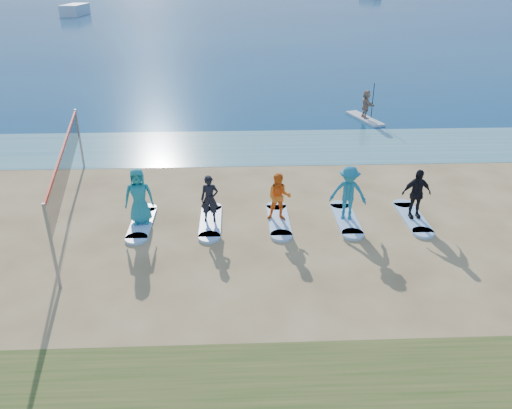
{
  "coord_description": "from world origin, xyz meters",
  "views": [
    {
      "loc": [
        -2.06,
        -11.86,
        7.82
      ],
      "look_at": [
        -1.48,
        2.0,
        1.1
      ],
      "focal_mm": 35.0,
      "sensor_mm": 36.0,
      "label": 1
    }
  ],
  "objects_px": {
    "volleyball_net": "(66,162)",
    "paddleboard": "(365,118)",
    "paddleboarder": "(366,104)",
    "surfboard_3": "(346,219)",
    "student_0": "(139,196)",
    "boat_offshore_a": "(76,15)",
    "student_1": "(210,199)",
    "surfboard_4": "(413,218)",
    "surfboard_0": "(142,223)",
    "student_4": "(416,194)",
    "student_3": "(348,193)",
    "surfboard_2": "(279,220)",
    "surfboard_1": "(211,222)",
    "student_2": "(279,197)"
  },
  "relations": [
    {
      "from": "volleyball_net",
      "to": "paddleboard",
      "type": "distance_m",
      "value": 16.99
    },
    {
      "from": "paddleboarder",
      "to": "surfboard_3",
      "type": "distance_m",
      "value": 12.44
    },
    {
      "from": "student_0",
      "to": "boat_offshore_a",
      "type": "bearing_deg",
      "value": 100.82
    },
    {
      "from": "student_1",
      "to": "surfboard_4",
      "type": "height_order",
      "value": "student_1"
    },
    {
      "from": "surfboard_0",
      "to": "student_4",
      "type": "distance_m",
      "value": 9.17
    },
    {
      "from": "surfboard_0",
      "to": "student_4",
      "type": "xyz_separation_m",
      "value": [
        9.12,
        0.0,
        0.9
      ]
    },
    {
      "from": "volleyball_net",
      "to": "student_3",
      "type": "height_order",
      "value": "volleyball_net"
    },
    {
      "from": "student_0",
      "to": "student_4",
      "type": "xyz_separation_m",
      "value": [
        9.12,
        0.0,
        -0.09
      ]
    },
    {
      "from": "volleyball_net",
      "to": "student_1",
      "type": "distance_m",
      "value": 4.92
    },
    {
      "from": "volleyball_net",
      "to": "student_3",
      "type": "bearing_deg",
      "value": -5.48
    },
    {
      "from": "student_0",
      "to": "surfboard_2",
      "type": "distance_m",
      "value": 4.67
    },
    {
      "from": "paddleboarder",
      "to": "volleyball_net",
      "type": "bearing_deg",
      "value": 123.13
    },
    {
      "from": "surfboard_0",
      "to": "student_3",
      "type": "relative_size",
      "value": 1.18
    },
    {
      "from": "boat_offshore_a",
      "to": "surfboard_0",
      "type": "xyz_separation_m",
      "value": [
        23.1,
        -74.8,
        0.04
      ]
    },
    {
      "from": "volleyball_net",
      "to": "surfboard_3",
      "type": "xyz_separation_m",
      "value": [
        9.29,
        -0.89,
        -1.86
      ]
    },
    {
      "from": "student_0",
      "to": "surfboard_2",
      "type": "xyz_separation_m",
      "value": [
        4.56,
        0.0,
        -0.99
      ]
    },
    {
      "from": "paddleboarder",
      "to": "surfboard_2",
      "type": "distance_m",
      "value": 13.27
    },
    {
      "from": "boat_offshore_a",
      "to": "surfboard_3",
      "type": "relative_size",
      "value": 3.12
    },
    {
      "from": "surfboard_0",
      "to": "surfboard_2",
      "type": "distance_m",
      "value": 4.56
    },
    {
      "from": "surfboard_2",
      "to": "student_3",
      "type": "bearing_deg",
      "value": 0.0
    },
    {
      "from": "surfboard_1",
      "to": "surfboard_2",
      "type": "height_order",
      "value": "same"
    },
    {
      "from": "student_3",
      "to": "student_4",
      "type": "xyz_separation_m",
      "value": [
        2.28,
        0.0,
        -0.08
      ]
    },
    {
      "from": "boat_offshore_a",
      "to": "student_1",
      "type": "relative_size",
      "value": 4.3
    },
    {
      "from": "student_2",
      "to": "surfboard_1",
      "type": "bearing_deg",
      "value": -175.14
    },
    {
      "from": "student_1",
      "to": "student_4",
      "type": "height_order",
      "value": "student_4"
    },
    {
      "from": "paddleboarder",
      "to": "student_0",
      "type": "height_order",
      "value": "student_0"
    },
    {
      "from": "student_0",
      "to": "surfboard_1",
      "type": "bearing_deg",
      "value": -6.35
    },
    {
      "from": "surfboard_0",
      "to": "student_0",
      "type": "relative_size",
      "value": 1.16
    },
    {
      "from": "boat_offshore_a",
      "to": "student_0",
      "type": "height_order",
      "value": "student_0"
    },
    {
      "from": "student_1",
      "to": "student_4",
      "type": "xyz_separation_m",
      "value": [
        6.84,
        0.0,
        0.06
      ]
    },
    {
      "from": "paddleboard",
      "to": "student_1",
      "type": "bearing_deg",
      "value": -141.92
    },
    {
      "from": "surfboard_0",
      "to": "surfboard_4",
      "type": "distance_m",
      "value": 9.12
    },
    {
      "from": "paddleboard",
      "to": "volleyball_net",
      "type": "bearing_deg",
      "value": -157.09
    },
    {
      "from": "student_3",
      "to": "surfboard_2",
      "type": "bearing_deg",
      "value": -165.05
    },
    {
      "from": "student_0",
      "to": "surfboard_3",
      "type": "relative_size",
      "value": 0.86
    },
    {
      "from": "surfboard_0",
      "to": "surfboard_1",
      "type": "distance_m",
      "value": 2.28
    },
    {
      "from": "student_1",
      "to": "surfboard_4",
      "type": "bearing_deg",
      "value": 0.24
    },
    {
      "from": "paddleboarder",
      "to": "student_1",
      "type": "relative_size",
      "value": 0.94
    },
    {
      "from": "paddleboard",
      "to": "student_0",
      "type": "distance_m",
      "value": 15.81
    },
    {
      "from": "paddleboarder",
      "to": "student_2",
      "type": "xyz_separation_m",
      "value": [
        -5.78,
        -11.91,
        0.03
      ]
    },
    {
      "from": "surfboard_3",
      "to": "student_3",
      "type": "xyz_separation_m",
      "value": [
        0.0,
        0.0,
        0.97
      ]
    },
    {
      "from": "paddleboard",
      "to": "student_3",
      "type": "xyz_separation_m",
      "value": [
        -3.5,
        -11.91,
        0.96
      ]
    },
    {
      "from": "student_0",
      "to": "surfboard_1",
      "type": "xyz_separation_m",
      "value": [
        2.28,
        0.0,
        -0.99
      ]
    },
    {
      "from": "student_0",
      "to": "surfboard_3",
      "type": "xyz_separation_m",
      "value": [
        6.84,
        0.0,
        -0.99
      ]
    },
    {
      "from": "student_4",
      "to": "surfboard_4",
      "type": "bearing_deg",
      "value": 0.0
    },
    {
      "from": "paddleboarder",
      "to": "student_1",
      "type": "height_order",
      "value": "student_1"
    },
    {
      "from": "paddleboarder",
      "to": "paddleboard",
      "type": "bearing_deg",
      "value": 172.38
    },
    {
      "from": "student_1",
      "to": "student_3",
      "type": "relative_size",
      "value": 0.86
    },
    {
      "from": "student_1",
      "to": "surfboard_2",
      "type": "xyz_separation_m",
      "value": [
        2.28,
        0.0,
        -0.84
      ]
    },
    {
      "from": "surfboard_1",
      "to": "surfboard_3",
      "type": "relative_size",
      "value": 1.0
    }
  ]
}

